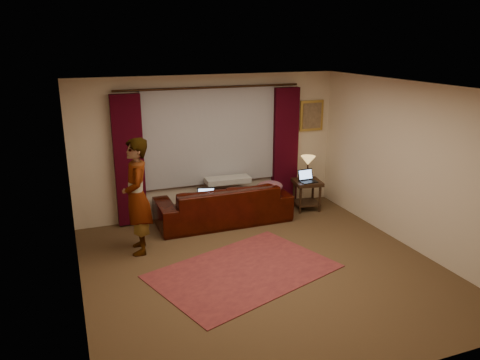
% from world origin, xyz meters
% --- Properties ---
extents(floor, '(5.00, 5.00, 0.01)m').
position_xyz_m(floor, '(0.00, 0.00, -0.01)').
color(floor, '#503A23').
rests_on(floor, ground).
extents(ceiling, '(5.00, 5.00, 0.02)m').
position_xyz_m(ceiling, '(0.00, 0.00, 2.60)').
color(ceiling, silver).
rests_on(ceiling, ground).
extents(wall_back, '(5.00, 0.02, 2.60)m').
position_xyz_m(wall_back, '(0.00, 2.50, 1.30)').
color(wall_back, beige).
rests_on(wall_back, ground).
extents(wall_front, '(5.00, 0.02, 2.60)m').
position_xyz_m(wall_front, '(0.00, -2.50, 1.30)').
color(wall_front, beige).
rests_on(wall_front, ground).
extents(wall_left, '(0.02, 5.00, 2.60)m').
position_xyz_m(wall_left, '(-2.50, 0.00, 1.30)').
color(wall_left, beige).
rests_on(wall_left, ground).
extents(wall_right, '(0.02, 5.00, 2.60)m').
position_xyz_m(wall_right, '(2.50, 0.00, 1.30)').
color(wall_right, beige).
rests_on(wall_right, ground).
extents(sheer_curtain, '(2.50, 0.05, 1.80)m').
position_xyz_m(sheer_curtain, '(0.00, 2.44, 1.50)').
color(sheer_curtain, '#97979E').
rests_on(sheer_curtain, wall_back).
extents(drape_left, '(0.50, 0.14, 2.30)m').
position_xyz_m(drape_left, '(-1.50, 2.39, 1.18)').
color(drape_left, black).
rests_on(drape_left, floor).
extents(drape_right, '(0.50, 0.14, 2.30)m').
position_xyz_m(drape_right, '(1.50, 2.39, 1.18)').
color(drape_right, black).
rests_on(drape_right, floor).
extents(curtain_rod, '(0.04, 0.04, 3.40)m').
position_xyz_m(curtain_rod, '(0.00, 2.39, 2.38)').
color(curtain_rod, '#311E10').
rests_on(curtain_rod, wall_back).
extents(picture_frame, '(0.50, 0.04, 0.60)m').
position_xyz_m(picture_frame, '(2.10, 2.47, 1.75)').
color(picture_frame, '#B89540').
rests_on(picture_frame, wall_back).
extents(sofa, '(2.40, 1.04, 0.97)m').
position_xyz_m(sofa, '(0.06, 1.94, 0.48)').
color(sofa, black).
rests_on(sofa, floor).
extents(throw_blanket, '(0.84, 0.38, 0.10)m').
position_xyz_m(throw_blanket, '(0.23, 2.17, 0.97)').
color(throw_blanket, '#9D9C97').
rests_on(throw_blanket, sofa).
extents(clothing_pile, '(0.61, 0.54, 0.21)m').
position_xyz_m(clothing_pile, '(0.92, 1.83, 0.59)').
color(clothing_pile, brown).
rests_on(clothing_pile, sofa).
extents(laptop_sofa, '(0.38, 0.40, 0.22)m').
position_xyz_m(laptop_sofa, '(-0.31, 1.75, 0.60)').
color(laptop_sofa, black).
rests_on(laptop_sofa, sofa).
extents(area_rug, '(2.90, 2.38, 0.01)m').
position_xyz_m(area_rug, '(-0.30, 0.02, 0.01)').
color(area_rug, maroon).
rests_on(area_rug, floor).
extents(end_table, '(0.58, 0.58, 0.58)m').
position_xyz_m(end_table, '(1.79, 1.97, 0.29)').
color(end_table, black).
rests_on(end_table, floor).
extents(tiffany_lamp, '(0.30, 0.30, 0.45)m').
position_xyz_m(tiffany_lamp, '(1.85, 2.10, 0.81)').
color(tiffany_lamp, '#A77936').
rests_on(tiffany_lamp, end_table).
extents(laptop_table, '(0.33, 0.36, 0.23)m').
position_xyz_m(laptop_table, '(1.76, 1.89, 0.70)').
color(laptop_table, black).
rests_on(laptop_table, end_table).
extents(person, '(0.58, 0.58, 1.81)m').
position_xyz_m(person, '(-1.56, 1.25, 0.90)').
color(person, '#9D9C97').
rests_on(person, floor).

